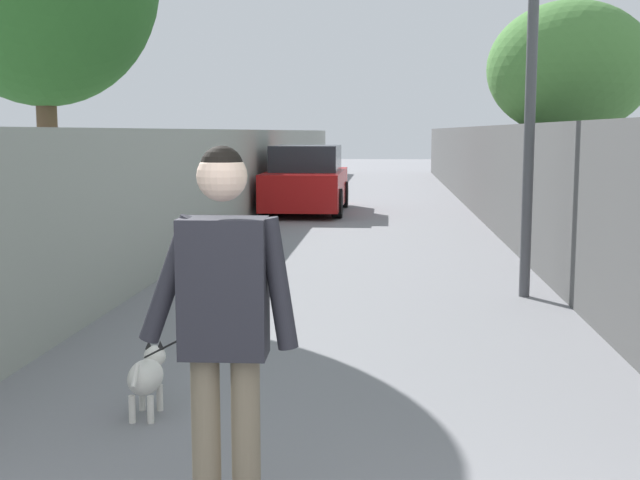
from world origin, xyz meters
name	(u,v)px	position (x,y,z in m)	size (l,w,h in m)	color
ground_plane	(364,227)	(14.00, 0.00, 0.00)	(80.00, 80.00, 0.00)	gray
wall_left	(211,185)	(12.00, 2.57, 0.95)	(48.00, 0.30, 1.90)	#999E93
fence_right	(514,184)	(12.00, -2.57, 0.99)	(48.00, 0.30, 1.97)	#4C4C4C
tree_right_mid	(569,70)	(13.00, -3.60, 2.93)	(2.85, 2.85, 4.12)	brown
lamp_post	(532,53)	(7.38, -2.02, 2.71)	(0.36, 0.36, 3.91)	#4C4C51
person_skateboarder	(224,309)	(1.52, 0.25, 1.09)	(0.23, 0.71, 1.72)	#726651
dog	(147,375)	(3.16, 1.10, 0.28)	(1.94, 0.98, 1.06)	white
car_near	(306,181)	(16.98, 1.42, 0.71)	(4.05, 1.80, 1.54)	#B71414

